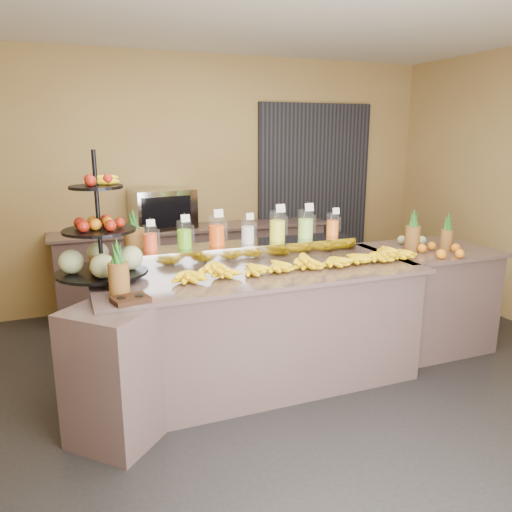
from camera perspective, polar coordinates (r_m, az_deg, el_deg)
ground at (r=3.92m, az=2.13°, el=-15.88°), size 6.00×6.00×0.00m
room_envelope at (r=4.20m, az=0.38°, el=12.95°), size 6.04×5.02×2.82m
buffet_counter at (r=3.89m, az=-0.93°, el=-8.45°), size 2.75×1.25×0.93m
right_counter at (r=4.89m, az=18.85°, el=-4.46°), size 1.08×0.88×0.93m
back_ledge at (r=5.73m, az=-6.84°, el=-1.20°), size 3.10×0.55×0.93m
pitcher_tray at (r=4.05m, az=-0.94°, el=0.48°), size 1.85×0.30×0.15m
juice_pitcher_orange_a at (r=3.82m, az=-11.98°, el=1.85°), size 0.11×0.11×0.26m
juice_pitcher_green at (r=3.87m, az=-8.19°, el=2.27°), size 0.12×0.12×0.28m
juice_pitcher_orange_b at (r=3.93m, az=-4.50°, el=2.69°), size 0.13×0.13×0.31m
juice_pitcher_milk at (r=4.02m, az=-0.95°, el=2.74°), size 0.11×0.11×0.26m
juice_pitcher_lemon at (r=4.11m, az=2.45°, el=3.27°), size 0.13×0.14×0.32m
juice_pitcher_lime at (r=4.22m, az=5.69°, el=3.47°), size 0.13×0.13×0.31m
juice_pitcher_orange_c at (r=4.35m, az=8.74°, el=3.43°), size 0.11×0.11×0.26m
banana_heap at (r=3.85m, az=5.42°, el=-0.46°), size 2.01×0.18×0.17m
fruit_stand at (r=3.68m, az=-16.67°, el=1.01°), size 0.77×0.77×0.91m
condiment_caddy at (r=3.17m, az=-14.16°, el=-4.84°), size 0.25×0.21×0.03m
pineapple_left_a at (r=3.27m, az=-15.41°, el=-2.11°), size 0.13×0.13×0.38m
pineapple_left_b at (r=4.00m, az=-13.70°, el=1.37°), size 0.16×0.16×0.46m
right_fruit_pile at (r=4.61m, az=19.74°, el=1.23°), size 0.41×0.40×0.22m
oven_warmer at (r=5.52m, az=-10.63°, el=5.29°), size 0.69×0.52×0.43m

